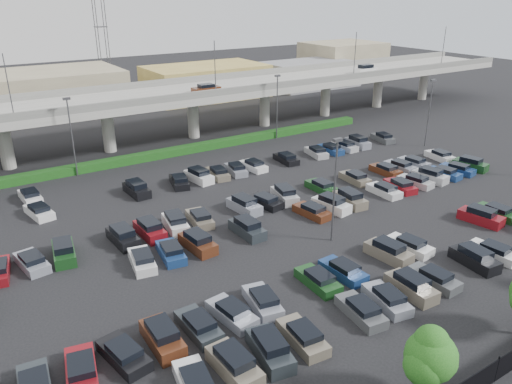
% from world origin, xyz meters
% --- Properties ---
extents(ground, '(280.00, 280.00, 0.00)m').
position_xyz_m(ground, '(0.00, 0.00, 0.00)').
color(ground, black).
extents(overpass, '(150.00, 13.00, 15.80)m').
position_xyz_m(overpass, '(-0.18, 31.99, 6.97)').
color(overpass, gray).
rests_on(overpass, ground).
extents(hedge, '(66.00, 1.60, 1.10)m').
position_xyz_m(hedge, '(0.00, 25.00, 0.55)').
color(hedge, '#164012').
rests_on(hedge, ground).
extents(parked_cars, '(63.00, 41.58, 1.67)m').
position_xyz_m(parked_cars, '(-1.21, -3.71, 0.62)').
color(parked_cars, maroon).
rests_on(parked_cars, ground).
extents(light_poles, '(66.90, 48.38, 10.30)m').
position_xyz_m(light_poles, '(-4.13, 2.00, 6.24)').
color(light_poles, '#47474C').
rests_on(light_poles, ground).
extents(distant_buildings, '(138.00, 24.00, 9.00)m').
position_xyz_m(distant_buildings, '(12.38, 61.81, 3.74)').
color(distant_buildings, gray).
rests_on(distant_buildings, ground).
extents(comm_tower, '(2.40, 2.40, 30.00)m').
position_xyz_m(comm_tower, '(4.00, 74.00, 15.61)').
color(comm_tower, '#47474C').
rests_on(comm_tower, ground).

